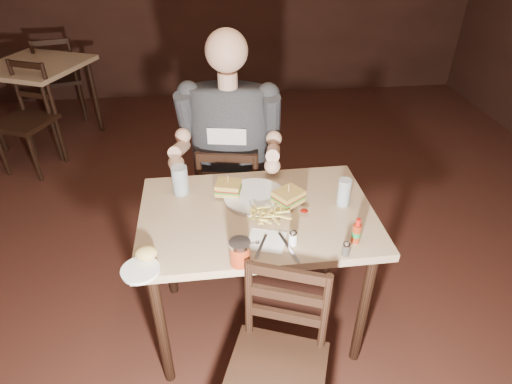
{
  "coord_description": "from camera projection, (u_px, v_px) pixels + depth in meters",
  "views": [
    {
      "loc": [
        -0.06,
        -1.64,
        1.96
      ],
      "look_at": [
        0.11,
        0.0,
        0.85
      ],
      "focal_mm": 30.0,
      "sensor_mm": 36.0,
      "label": 1
    }
  ],
  "objects": [
    {
      "name": "chair_near",
      "position": [
        276.0,
        375.0,
        1.69
      ],
      "size": [
        0.5,
        0.53,
        0.83
      ],
      "primitive_type": null,
      "rotation": [
        0.0,
        0.0,
        -0.35
      ],
      "color": "black",
      "rests_on": "ground"
    },
    {
      "name": "dinner_plate",
      "position": [
        255.0,
        197.0,
        2.08
      ],
      "size": [
        0.3,
        0.3,
        0.02
      ],
      "primitive_type": "cylinder",
      "rotation": [
        0.0,
        0.0,
        0.02
      ],
      "color": "white",
      "rests_on": "main_table"
    },
    {
      "name": "fork",
      "position": [
        261.0,
        246.0,
        1.79
      ],
      "size": [
        0.07,
        0.15,
        0.0
      ],
      "primitive_type": "cube",
      "rotation": [
        0.0,
        0.0,
        -0.41
      ],
      "color": "silver",
      "rests_on": "napkin"
    },
    {
      "name": "side_plate",
      "position": [
        141.0,
        271.0,
        1.67
      ],
      "size": [
        0.15,
        0.15,
        0.01
      ],
      "primitive_type": "cylinder",
      "rotation": [
        0.0,
        0.0,
        0.02
      ],
      "color": "white",
      "rests_on": "main_table"
    },
    {
      "name": "bg_table",
      "position": [
        37.0,
        73.0,
        3.91
      ],
      "size": [
        1.05,
        1.05,
        0.77
      ],
      "rotation": [
        0.0,
        0.0,
        -0.4
      ],
      "color": "tan",
      "rests_on": "ground"
    },
    {
      "name": "chair_far",
      "position": [
        232.0,
        199.0,
        2.69
      ],
      "size": [
        0.46,
        0.49,
        0.84
      ],
      "primitive_type": null,
      "rotation": [
        0.0,
        0.0,
        2.97
      ],
      "color": "black",
      "rests_on": "ground"
    },
    {
      "name": "fries_pile",
      "position": [
        268.0,
        213.0,
        1.93
      ],
      "size": [
        0.23,
        0.16,
        0.04
      ],
      "primitive_type": null,
      "rotation": [
        0.0,
        0.0,
        0.02
      ],
      "color": "#CCB956",
      "rests_on": "dinner_plate"
    },
    {
      "name": "room_shell",
      "position": [
        228.0,
        78.0,
        1.67
      ],
      "size": [
        7.0,
        7.0,
        7.0
      ],
      "color": "black",
      "rests_on": "ground"
    },
    {
      "name": "main_table",
      "position": [
        257.0,
        228.0,
        2.05
      ],
      "size": [
        1.1,
        0.75,
        0.77
      ],
      "rotation": [
        0.0,
        0.0,
        0.02
      ],
      "color": "tan",
      "rests_on": "ground"
    },
    {
      "name": "bread_roll",
      "position": [
        146.0,
        253.0,
        1.7
      ],
      "size": [
        0.09,
        0.08,
        0.05
      ],
      "primitive_type": "ellipsoid",
      "rotation": [
        0.0,
        0.0,
        0.02
      ],
      "color": "tan",
      "rests_on": "side_plate"
    },
    {
      "name": "glass_right",
      "position": [
        344.0,
        192.0,
        2.01
      ],
      "size": [
        0.06,
        0.06,
        0.14
      ],
      "primitive_type": "cylinder",
      "rotation": [
        0.0,
        0.0,
        0.02
      ],
      "color": "silver",
      "rests_on": "main_table"
    },
    {
      "name": "pepper_shaker",
      "position": [
        346.0,
        249.0,
        1.73
      ],
      "size": [
        0.03,
        0.03,
        0.06
      ],
      "primitive_type": null,
      "rotation": [
        0.0,
        0.0,
        0.02
      ],
      "color": "#38332D",
      "rests_on": "main_table"
    },
    {
      "name": "diner",
      "position": [
        228.0,
        126.0,
        2.35
      ],
      "size": [
        0.66,
        0.56,
        1.02
      ],
      "primitive_type": null,
      "rotation": [
        0.0,
        0.0,
        -0.17
      ],
      "color": "#34373A",
      "rests_on": "chair_far"
    },
    {
      "name": "sandwich_left",
      "position": [
        228.0,
        184.0,
        2.07
      ],
      "size": [
        0.14,
        0.12,
        0.1
      ],
      "primitive_type": null,
      "rotation": [
        0.0,
        0.0,
        -0.25
      ],
      "color": "tan",
      "rests_on": "dinner_plate"
    },
    {
      "name": "glass_left",
      "position": [
        180.0,
        180.0,
        2.09
      ],
      "size": [
        0.08,
        0.08,
        0.15
      ],
      "primitive_type": "cylinder",
      "rotation": [
        0.0,
        0.0,
        0.02
      ],
      "color": "silver",
      "rests_on": "main_table"
    },
    {
      "name": "syrup_dispenser",
      "position": [
        240.0,
        253.0,
        1.68
      ],
      "size": [
        0.09,
        0.09,
        0.11
      ],
      "primitive_type": null,
      "rotation": [
        0.0,
        0.0,
        0.02
      ],
      "color": "maroon",
      "rests_on": "main_table"
    },
    {
      "name": "ketchup_dollop",
      "position": [
        304.0,
        211.0,
        1.97
      ],
      "size": [
        0.04,
        0.04,
        0.01
      ],
      "primitive_type": "ellipsoid",
      "rotation": [
        0.0,
        0.0,
        0.02
      ],
      "color": "maroon",
      "rests_on": "dinner_plate"
    },
    {
      "name": "napkin",
      "position": [
        266.0,
        241.0,
        1.82
      ],
      "size": [
        0.19,
        0.19,
        0.0
      ],
      "primitive_type": "cube",
      "rotation": [
        0.0,
        0.0,
        -0.31
      ],
      "color": "white",
      "rests_on": "main_table"
    },
    {
      "name": "sandwich_right",
      "position": [
        289.0,
        193.0,
        2.0
      ],
      "size": [
        0.16,
        0.16,
        0.11
      ],
      "primitive_type": null,
      "rotation": [
        0.0,
        0.0,
        0.62
      ],
      "color": "tan",
      "rests_on": "dinner_plate"
    },
    {
      "name": "knife",
      "position": [
        288.0,
        247.0,
        1.78
      ],
      "size": [
        0.06,
        0.2,
        0.0
      ],
      "primitive_type": "cube",
      "rotation": [
        0.0,
        0.0,
        0.25
      ],
      "color": "silver",
      "rests_on": "napkin"
    },
    {
      "name": "bg_chair_near",
      "position": [
        24.0,
        121.0,
        3.58
      ],
      "size": [
        0.56,
        0.58,
        0.9
      ],
      "primitive_type": null,
      "rotation": [
        0.0,
        0.0,
        -0.41
      ],
      "color": "black",
      "rests_on": "ground"
    },
    {
      "name": "hot_sauce",
      "position": [
        357.0,
        231.0,
        1.79
      ],
      "size": [
        0.04,
        0.04,
        0.12
      ],
      "primitive_type": null,
      "rotation": [
        0.0,
        0.0,
        0.02
      ],
      "color": "maroon",
      "rests_on": "main_table"
    },
    {
      "name": "salt_shaker",
      "position": [
        293.0,
        238.0,
        1.79
      ],
      "size": [
        0.04,
        0.04,
        0.07
      ],
      "primitive_type": null,
      "rotation": [
        0.0,
        0.0,
        0.02
      ],
      "color": "white",
      "rests_on": "main_table"
    },
    {
      "name": "bg_chair_far",
      "position": [
        60.0,
        78.0,
        4.49
      ],
      "size": [
        0.51,
        0.54,
        0.89
      ],
      "primitive_type": null,
      "rotation": [
        0.0,
        0.0,
        3.41
      ],
      "color": "black",
      "rests_on": "ground"
    }
  ]
}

